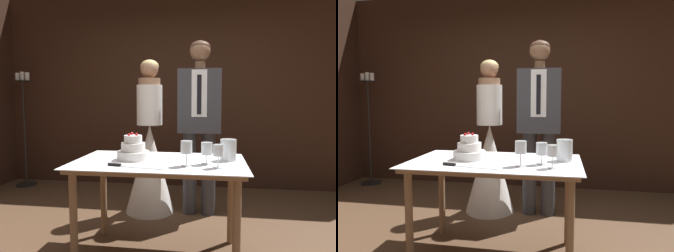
% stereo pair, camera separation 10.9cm
% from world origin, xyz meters
% --- Properties ---
extents(wall_back, '(5.59, 0.12, 2.76)m').
position_xyz_m(wall_back, '(0.00, 2.24, 1.38)').
color(wall_back, '#382116').
rests_on(wall_back, ground_plane).
extents(cake_table, '(1.32, 0.79, 0.77)m').
position_xyz_m(cake_table, '(-0.05, 0.18, 0.68)').
color(cake_table, '#8E6B4C').
rests_on(cake_table, ground_plane).
extents(tiered_cake, '(0.26, 0.26, 0.21)m').
position_xyz_m(tiered_cake, '(-0.27, 0.21, 0.84)').
color(tiered_cake, white).
rests_on(tiered_cake, cake_table).
extents(cake_knife, '(0.42, 0.10, 0.02)m').
position_xyz_m(cake_knife, '(-0.26, -0.06, 0.78)').
color(cake_knife, silver).
rests_on(cake_knife, cake_table).
extents(wine_glass_near, '(0.08, 0.08, 0.18)m').
position_xyz_m(wine_glass_near, '(0.17, 0.03, 0.90)').
color(wine_glass_near, silver).
rests_on(wine_glass_near, cake_table).
extents(wine_glass_middle, '(0.08, 0.08, 0.16)m').
position_xyz_m(wine_glass_middle, '(0.32, 0.11, 0.88)').
color(wine_glass_middle, silver).
rests_on(wine_glass_middle, cake_table).
extents(wine_glass_far, '(0.07, 0.07, 0.16)m').
position_xyz_m(wine_glass_far, '(0.40, 0.01, 0.89)').
color(wine_glass_far, silver).
rests_on(wine_glass_far, cake_table).
extents(hurricane_candle, '(0.12, 0.12, 0.17)m').
position_xyz_m(hurricane_candle, '(0.48, 0.28, 0.85)').
color(hurricane_candle, silver).
rests_on(hurricane_candle, cake_table).
extents(bride, '(0.54, 0.54, 1.68)m').
position_xyz_m(bride, '(-0.32, 1.13, 0.61)').
color(bride, white).
rests_on(bride, ground_plane).
extents(groom, '(0.45, 0.25, 1.86)m').
position_xyz_m(groom, '(0.22, 1.13, 1.06)').
color(groom, '#38383D').
rests_on(groom, ground_plane).
extents(candle_stand, '(0.28, 0.28, 1.64)m').
position_xyz_m(candle_stand, '(-2.32, 1.87, 0.82)').
color(candle_stand, black).
rests_on(candle_stand, ground_plane).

